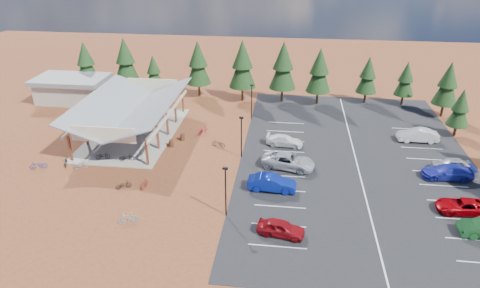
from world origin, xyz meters
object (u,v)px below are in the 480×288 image
(bike_0, at_px, (103,156))
(car_6, at_px, (462,206))
(bike_4, at_px, (126,157))
(bike_5, at_px, (142,133))
(trash_bin_1, at_px, (183,137))
(lamp_post_2, at_px, (252,99))
(outbuilding, at_px, (72,89))
(car_1, at_px, (272,183))
(bike_15, at_px, (203,130))
(lamp_post_1, at_px, (241,134))
(bike_16, at_px, (218,143))
(bike_9, at_px, (81,165))
(car_2, at_px, (288,161))
(trash_bin_0, at_px, (171,143))
(car_8, at_px, (451,164))
(car_3, at_px, (285,141))
(bike_10, at_px, (38,165))
(bike_1, at_px, (107,134))
(bike_11, at_px, (145,184))
(car_0, at_px, (281,228))
(lamp_post_0, at_px, (226,188))
(bike_13, at_px, (128,218))
(car_7, at_px, (447,172))
(car_9, at_px, (418,135))
(bike_7, at_px, (158,115))
(bike_pavilion, at_px, (132,107))
(bike_2, at_px, (116,126))
(bike_8, at_px, (66,162))

(bike_0, relative_size, car_6, 0.34)
(bike_4, relative_size, bike_5, 1.02)
(trash_bin_1, bearing_deg, lamp_post_2, 45.84)
(bike_5, bearing_deg, outbuilding, 47.78)
(trash_bin_1, height_order, car_1, car_1)
(lamp_post_2, relative_size, bike_5, 3.19)
(bike_15, bearing_deg, lamp_post_1, 162.23)
(trash_bin_1, bearing_deg, bike_16, -14.79)
(bike_9, distance_m, car_2, 23.47)
(trash_bin_0, distance_m, bike_4, 6.12)
(bike_4, relative_size, car_8, 0.40)
(bike_9, relative_size, car_3, 0.34)
(bike_4, bearing_deg, bike_10, 91.23)
(bike_5, relative_size, bike_15, 0.87)
(bike_1, distance_m, bike_15, 12.45)
(lamp_post_1, bearing_deg, bike_0, -170.40)
(bike_0, xyz_separation_m, bike_9, (-1.57, -2.34, -0.06))
(bike_4, distance_m, bike_11, 6.75)
(car_0, bearing_deg, lamp_post_0, 75.86)
(lamp_post_0, bearing_deg, trash_bin_1, 117.28)
(bike_13, relative_size, car_6, 0.37)
(trash_bin_0, distance_m, car_7, 31.95)
(bike_11, distance_m, car_0, 15.62)
(car_9, bearing_deg, car_2, -61.94)
(lamp_post_1, relative_size, bike_10, 2.75)
(bike_15, distance_m, car_2, 13.97)
(bike_5, xyz_separation_m, bike_7, (0.14, 6.46, 0.04))
(outbuilding, bearing_deg, bike_10, -73.11)
(bike_pavilion, relative_size, bike_10, 10.40)
(trash_bin_0, bearing_deg, car_7, -7.20)
(bike_16, xyz_separation_m, car_1, (7.20, -9.42, 0.40))
(bike_7, bearing_deg, bike_10, 142.01)
(bike_pavilion, distance_m, car_0, 28.16)
(bike_7, xyz_separation_m, bike_13, (4.74, -24.65, -0.08))
(bike_1, relative_size, bike_4, 1.06)
(bike_4, distance_m, car_6, 35.82)
(lamp_post_0, bearing_deg, bike_9, 158.56)
(car_1, bearing_deg, lamp_post_2, 14.22)
(trash_bin_1, relative_size, car_1, 0.18)
(bike_2, height_order, bike_4, bike_2)
(bike_0, height_order, car_8, car_8)
(bike_5, distance_m, bike_8, 10.51)
(bike_5, bearing_deg, lamp_post_0, -143.72)
(bike_2, distance_m, car_9, 39.69)
(lamp_post_1, xyz_separation_m, car_0, (5.22, -14.36, -2.22))
(car_0, height_order, car_1, car_1)
(trash_bin_1, bearing_deg, bike_13, -91.84)
(bike_8, relative_size, car_1, 0.36)
(lamp_post_1, xyz_separation_m, car_7, (22.69, -2.32, -2.16))
(car_1, bearing_deg, bike_2, 61.77)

